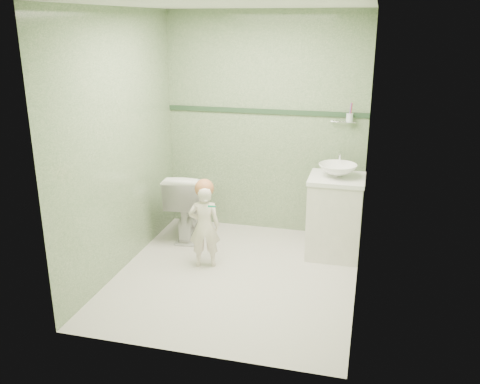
# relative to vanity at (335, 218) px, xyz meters

# --- Properties ---
(ground) EXTENTS (2.50, 2.50, 0.00)m
(ground) POSITION_rel_vanity_xyz_m (-0.84, -0.70, -0.40)
(ground) COLOR beige
(ground) RESTS_ON ground
(room_shell) EXTENTS (2.50, 2.54, 2.40)m
(room_shell) POSITION_rel_vanity_xyz_m (-0.84, -0.70, 0.80)
(room_shell) COLOR gray
(room_shell) RESTS_ON ground
(trim_stripe) EXTENTS (2.20, 0.02, 0.05)m
(trim_stripe) POSITION_rel_vanity_xyz_m (-0.84, 0.54, 0.95)
(trim_stripe) COLOR #28442B
(trim_stripe) RESTS_ON room_shell
(vanity) EXTENTS (0.52, 0.50, 0.80)m
(vanity) POSITION_rel_vanity_xyz_m (0.00, 0.00, 0.00)
(vanity) COLOR white
(vanity) RESTS_ON ground
(counter) EXTENTS (0.54, 0.52, 0.04)m
(counter) POSITION_rel_vanity_xyz_m (0.00, 0.00, 0.41)
(counter) COLOR white
(counter) RESTS_ON vanity
(basin) EXTENTS (0.37, 0.37, 0.13)m
(basin) POSITION_rel_vanity_xyz_m (0.00, 0.00, 0.49)
(basin) COLOR white
(basin) RESTS_ON counter
(faucet) EXTENTS (0.03, 0.13, 0.18)m
(faucet) POSITION_rel_vanity_xyz_m (0.00, 0.19, 0.57)
(faucet) COLOR silver
(faucet) RESTS_ON counter
(cup_holder) EXTENTS (0.26, 0.07, 0.21)m
(cup_holder) POSITION_rel_vanity_xyz_m (0.05, 0.48, 0.93)
(cup_holder) COLOR silver
(cup_holder) RESTS_ON room_shell
(toilet) EXTENTS (0.48, 0.76, 0.74)m
(toilet) POSITION_rel_vanity_xyz_m (-1.58, 0.10, -0.03)
(toilet) COLOR white
(toilet) RESTS_ON ground
(toddler) EXTENTS (0.34, 0.27, 0.82)m
(toddler) POSITION_rel_vanity_xyz_m (-1.19, -0.57, 0.01)
(toddler) COLOR white
(toddler) RESTS_ON ground
(hair_cap) EXTENTS (0.18, 0.18, 0.18)m
(hair_cap) POSITION_rel_vanity_xyz_m (-1.19, -0.54, 0.38)
(hair_cap) COLOR #B56D41
(hair_cap) RESTS_ON toddler
(teal_toothbrush) EXTENTS (0.11, 0.14, 0.08)m
(teal_toothbrush) POSITION_rel_vanity_xyz_m (-1.08, -0.66, 0.26)
(teal_toothbrush) COLOR #04865C
(teal_toothbrush) RESTS_ON toddler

